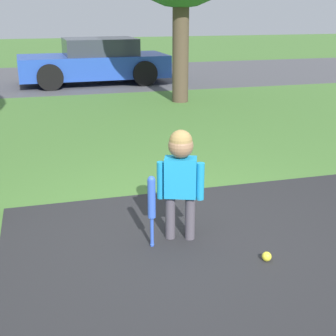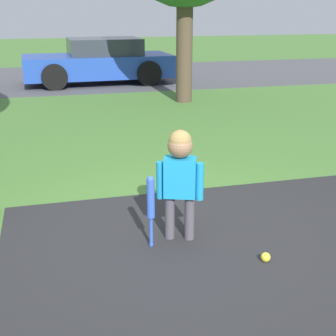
{
  "view_description": "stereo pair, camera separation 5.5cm",
  "coord_description": "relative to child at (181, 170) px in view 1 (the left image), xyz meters",
  "views": [
    {
      "loc": [
        -1.01,
        -3.68,
        1.95
      ],
      "look_at": [
        0.09,
        0.3,
        0.53
      ],
      "focal_mm": 50.0,
      "sensor_mm": 36.0,
      "label": 1
    },
    {
      "loc": [
        -0.96,
        -3.7,
        1.95
      ],
      "look_at": [
        0.09,
        0.3,
        0.53
      ],
      "focal_mm": 50.0,
      "sensor_mm": 36.0,
      "label": 2
    }
  ],
  "objects": [
    {
      "name": "ground_plane",
      "position": [
        -0.09,
        0.1,
        -0.65
      ],
      "size": [
        60.0,
        60.0,
        0.0
      ],
      "primitive_type": "plane",
      "color": "#477533"
    },
    {
      "name": "child",
      "position": [
        0.0,
        0.0,
        0.0
      ],
      "size": [
        0.39,
        0.24,
        1.0
      ],
      "rotation": [
        0.0,
        0.0,
        -0.36
      ],
      "color": "#4C4751",
      "rests_on": "ground"
    },
    {
      "name": "street_strip",
      "position": [
        -0.09,
        10.6,
        -0.64
      ],
      "size": [
        40.0,
        6.0,
        0.01
      ],
      "color": "#4C4C51",
      "rests_on": "ground"
    },
    {
      "name": "parked_car",
      "position": [
        0.43,
        9.32,
        -0.07
      ],
      "size": [
        3.96,
        1.98,
        1.19
      ],
      "rotation": [
        0.0,
        0.0,
        3.17
      ],
      "color": "#2347AD",
      "rests_on": "ground"
    },
    {
      "name": "sports_ball",
      "position": [
        0.56,
        -0.57,
        -0.61
      ],
      "size": [
        0.08,
        0.08,
        0.08
      ],
      "color": "yellow",
      "rests_on": "ground"
    },
    {
      "name": "baseball_bat",
      "position": [
        -0.28,
        -0.08,
        -0.23
      ],
      "size": [
        0.07,
        0.07,
        0.65
      ],
      "color": "blue",
      "rests_on": "ground"
    }
  ]
}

